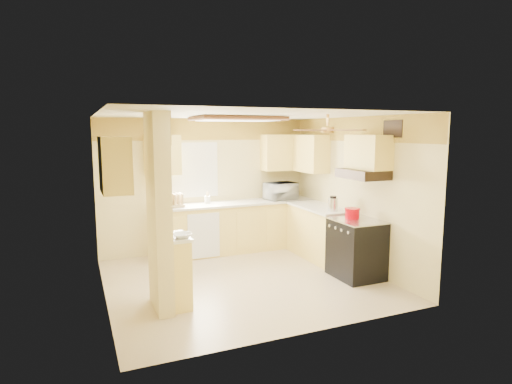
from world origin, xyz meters
name	(u,v)px	position (x,y,z in m)	size (l,w,h in m)	color
floor	(244,280)	(0.00, 0.00, 0.00)	(4.00, 4.00, 0.00)	tan
ceiling	(243,115)	(0.00, 0.00, 2.50)	(4.00, 4.00, 0.00)	white
wall_back	(207,185)	(0.00, 1.90, 1.25)	(4.00, 4.00, 0.00)	#DBC986
wall_front	(307,225)	(0.00, -1.90, 1.25)	(4.00, 4.00, 0.00)	#DBC986
wall_left	(101,209)	(-2.00, 0.00, 1.25)	(3.80, 3.80, 0.00)	#DBC986
wall_right	(354,192)	(2.00, 0.00, 1.25)	(3.80, 3.80, 0.00)	#DBC986
wallpaper_border	(206,129)	(0.00, 1.88, 2.30)	(4.00, 0.02, 0.40)	yellow
partition_column	(159,213)	(-1.35, -0.55, 1.25)	(0.20, 0.70, 2.50)	#DBC986
partition_ledge	(178,272)	(-1.13, -0.55, 0.45)	(0.25, 0.55, 0.90)	#F8E279
ledge_top	(177,237)	(-1.13, -0.55, 0.92)	(0.28, 0.58, 0.04)	white
lower_cabinets_back	(237,227)	(0.50, 1.60, 0.45)	(3.00, 0.60, 0.90)	#F8E279
lower_cabinets_right	(319,233)	(1.70, 0.60, 0.45)	(0.60, 1.40, 0.90)	#F8E279
countertop_back	(237,203)	(0.50, 1.59, 0.92)	(3.04, 0.64, 0.04)	white
countertop_right	(319,207)	(1.69, 0.60, 0.92)	(0.64, 1.44, 0.04)	white
dishwasher_panel	(204,236)	(-0.25, 1.29, 0.43)	(0.58, 0.02, 0.80)	white
window	(194,170)	(-0.25, 1.89, 1.55)	(0.92, 0.02, 1.02)	white
upper_cab_back_left	(163,155)	(-0.85, 1.72, 1.85)	(0.60, 0.35, 0.70)	#F8E279
upper_cab_back_right	(284,152)	(1.55, 1.72, 1.85)	(0.90, 0.35, 0.70)	#F8E279
upper_cab_right	(308,153)	(1.82, 1.25, 1.85)	(0.35, 1.00, 0.70)	#F8E279
upper_cab_left_wall	(115,165)	(-1.82, -0.25, 1.85)	(0.35, 0.75, 0.70)	#F8E279
upper_cab_over_stove	(368,152)	(1.82, -0.55, 1.95)	(0.35, 0.76, 0.52)	#F8E279
stove	(356,248)	(1.67, -0.55, 0.46)	(0.68, 0.77, 0.92)	black
range_hood	(363,174)	(1.74, -0.55, 1.62)	(0.50, 0.76, 0.14)	black
poster_menu	(166,165)	(-1.24, -0.55, 1.85)	(0.02, 0.42, 0.57)	black
poster_nashville	(168,216)	(-1.24, -0.55, 1.20)	(0.02, 0.42, 0.57)	black
ceiling_light_panel	(237,119)	(0.10, 0.50, 2.46)	(1.35, 0.95, 0.06)	brown
ceiling_fan	(328,130)	(1.00, -0.70, 2.29)	(1.15, 1.15, 0.26)	gold
vent_grate	(393,129)	(1.98, -0.90, 2.30)	(0.02, 0.40, 0.25)	black
microwave	(281,191)	(1.41, 1.57, 1.10)	(0.59, 0.40, 0.33)	white
bowl	(182,235)	(-1.10, -0.70, 0.97)	(0.24, 0.24, 0.06)	white
dutch_oven	(352,213)	(1.66, -0.42, 1.00)	(0.24, 0.24, 0.16)	#B8000B
kettle	(333,204)	(1.66, 0.12, 1.06)	(0.16, 0.16, 0.25)	silver
dish_rack	(171,202)	(-0.75, 1.57, 1.02)	(0.42, 0.33, 0.23)	tan
utensil_crock	(207,199)	(-0.05, 1.69, 1.01)	(0.11, 0.11, 0.21)	white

